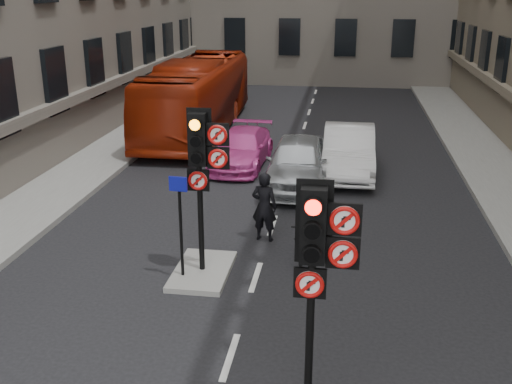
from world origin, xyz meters
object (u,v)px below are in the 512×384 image
(signal_far, at_px, (203,157))
(motorcyclist, at_px, (264,207))
(info_sign, at_px, (180,213))
(car_white, at_px, (349,151))
(signal_near, at_px, (319,250))
(motorcycle, at_px, (303,239))
(bus_red, at_px, (197,96))
(car_silver, at_px, (298,162))
(car_pink, at_px, (242,148))

(signal_far, height_order, motorcyclist, signal_far)
(signal_far, relative_size, info_sign, 1.59)
(signal_far, relative_size, motorcyclist, 2.02)
(car_white, bearing_deg, info_sign, -112.70)
(signal_near, distance_m, info_sign, 4.85)
(info_sign, bearing_deg, motorcyclist, 64.07)
(car_white, distance_m, motorcycle, 7.10)
(signal_near, bearing_deg, bus_red, 109.20)
(bus_red, bearing_deg, signal_near, -71.16)
(signal_near, xyz_separation_m, motorcyclist, (-1.58, 6.06, -1.70))
(signal_near, relative_size, car_silver, 0.77)
(signal_near, bearing_deg, signal_far, 123.02)
(signal_near, height_order, signal_far, signal_far)
(signal_near, distance_m, car_silver, 10.63)
(signal_far, distance_m, car_silver, 6.85)
(signal_far, bearing_deg, car_silver, 77.01)
(info_sign, bearing_deg, signal_near, -45.04)
(car_white, bearing_deg, motorcycle, -98.12)
(car_pink, bearing_deg, signal_far, -83.27)
(car_pink, bearing_deg, bus_red, 122.04)
(signal_far, distance_m, bus_red, 13.67)
(signal_far, height_order, info_sign, signal_far)
(car_pink, bearing_deg, motorcycle, -67.46)
(signal_near, bearing_deg, car_silver, 96.14)
(motorcycle, bearing_deg, info_sign, -150.73)
(bus_red, relative_size, motorcyclist, 6.28)
(bus_red, bearing_deg, motorcyclist, -68.77)
(bus_red, bearing_deg, info_sign, -78.08)
(car_white, xyz_separation_m, car_pink, (-3.71, 0.35, -0.17))
(signal_far, distance_m, info_sign, 1.26)
(signal_near, distance_m, bus_red, 18.23)
(car_white, distance_m, info_sign, 9.12)
(car_silver, xyz_separation_m, bus_red, (-4.87, 6.78, 0.76))
(car_white, relative_size, motorcycle, 2.72)
(car_silver, bearing_deg, car_white, 46.35)
(car_silver, xyz_separation_m, info_sign, (-1.92, -6.77, 0.78))
(bus_red, height_order, info_sign, bus_red)
(car_white, distance_m, car_pink, 3.73)
(signal_near, height_order, motorcycle, signal_near)
(signal_near, relative_size, info_sign, 1.59)
(bus_red, bearing_deg, car_white, -39.02)
(car_pink, distance_m, info_sign, 8.79)
(signal_far, distance_m, motorcyclist, 2.93)
(bus_red, bearing_deg, signal_far, -75.96)
(car_white, distance_m, motorcyclist, 6.31)
(signal_far, xyz_separation_m, car_white, (3.06, 8.03, -1.91))
(car_silver, xyz_separation_m, car_pink, (-2.12, 1.96, -0.17))
(car_pink, distance_m, motorcyclist, 6.54)
(signal_near, distance_m, motorcyclist, 6.49)
(signal_far, bearing_deg, motorcycle, 25.97)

